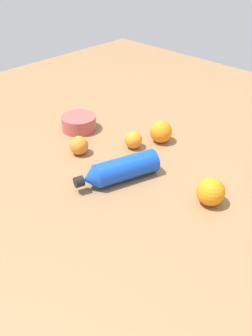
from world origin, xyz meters
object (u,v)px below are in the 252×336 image
Objects in this scene: orange_1 at (133,140)px; orange_3 at (79,145)px; orange_2 at (161,132)px; ceramic_bowl at (79,123)px; water_bottle at (119,170)px; orange_0 at (211,192)px.

orange_1 is 0.95× the size of orange_3.
ceramic_bowl is (-0.14, 0.28, -0.01)m from orange_2.
orange_0 is at bearing 128.72° from water_bottle.
orange_1 is at bearing -33.34° from orange_3.
orange_2 is 0.32m from ceramic_bowl.
water_bottle is 0.21m from orange_3.
water_bottle reaches higher than ceramic_bowl.
orange_0 is 0.38m from orange_1.
ceramic_bowl is (0.12, 0.14, -0.01)m from orange_3.
orange_0 is at bearing -101.59° from orange_1.
orange_2 is at bearing 61.72° from orange_0.
orange_2 is (0.27, 0.06, 0.00)m from water_bottle.
orange_0 reaches higher than ceramic_bowl.
orange_3 is (-0.16, 0.10, 0.00)m from orange_1.
orange_0 is 1.01× the size of orange_2.
ceramic_bowl is (0.03, 0.61, -0.01)m from orange_0.
orange_3 is (0.01, 0.21, -0.00)m from water_bottle.
water_bottle is 3.41× the size of orange_2.
ceramic_bowl is (0.13, 0.35, -0.01)m from water_bottle.
orange_2 reaches higher than water_bottle.
orange_0 is at bearing -79.89° from orange_3.
water_bottle is at bearing -93.98° from orange_3.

